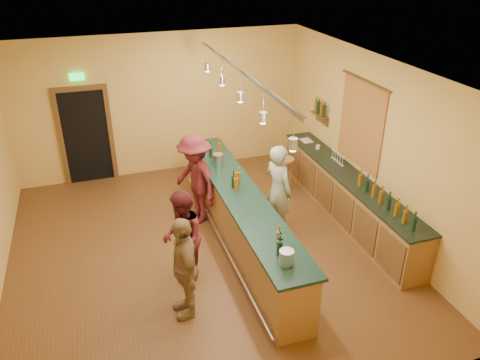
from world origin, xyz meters
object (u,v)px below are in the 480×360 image
object	(u,v)px
customer_c	(195,179)
back_counter	(347,196)
tasting_bar	(240,214)
bar_stool	(285,165)
customer_a	(183,238)
bartender	(278,191)
customer_b	(184,267)

from	to	relation	value
customer_c	back_counter	bearing A→B (deg)	52.49
tasting_bar	bar_stool	xyz separation A→B (m)	(1.53, 1.57, 0.04)
customer_a	bartender	bearing A→B (deg)	118.50
bartender	customer_c	size ratio (longest dim) A/B	0.99
bartender	customer_a	xyz separation A→B (m)	(-1.94, -0.81, -0.09)
bartender	bar_stool	xyz separation A→B (m)	(0.76, 1.43, -0.24)
back_counter	customer_c	size ratio (longest dim) A/B	2.54
back_counter	customer_a	world-z (taller)	customer_a
back_counter	tasting_bar	xyz separation A→B (m)	(-2.25, -0.18, 0.12)
bartender	customer_b	world-z (taller)	bartender
customer_c	customer_a	bearing A→B (deg)	-40.68
bartender	customer_b	size ratio (longest dim) A/B	1.09
tasting_bar	customer_b	bearing A→B (deg)	-132.55
bar_stool	customer_c	bearing A→B (deg)	-165.32
tasting_bar	customer_a	distance (m)	1.36
tasting_bar	bar_stool	bearing A→B (deg)	45.77
tasting_bar	bartender	distance (m)	0.83
customer_c	bar_stool	bearing A→B (deg)	83.99
bartender	customer_b	xyz separation A→B (m)	(-2.08, -1.56, -0.08)
back_counter	customer_b	bearing A→B (deg)	-155.77
tasting_bar	customer_a	bearing A→B (deg)	-150.07
customer_b	bar_stool	size ratio (longest dim) A/B	2.04
customer_b	customer_a	bearing A→B (deg)	168.67
customer_a	customer_c	world-z (taller)	customer_c
back_counter	tasting_bar	size ratio (longest dim) A/B	0.89
bartender	customer_c	world-z (taller)	customer_c
bartender	customer_a	size ratio (longest dim) A/B	1.12
back_counter	customer_b	distance (m)	3.91
bartender	back_counter	bearing A→B (deg)	-106.49
back_counter	bar_stool	bearing A→B (deg)	117.39
customer_a	customer_b	xyz separation A→B (m)	(-0.14, -0.75, 0.02)
back_counter	bartender	world-z (taller)	bartender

